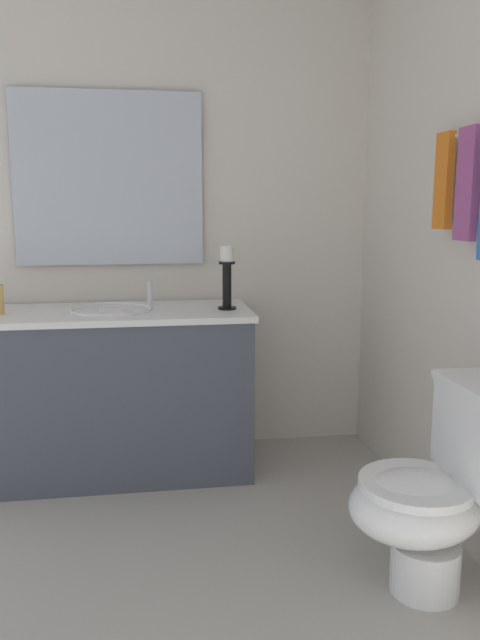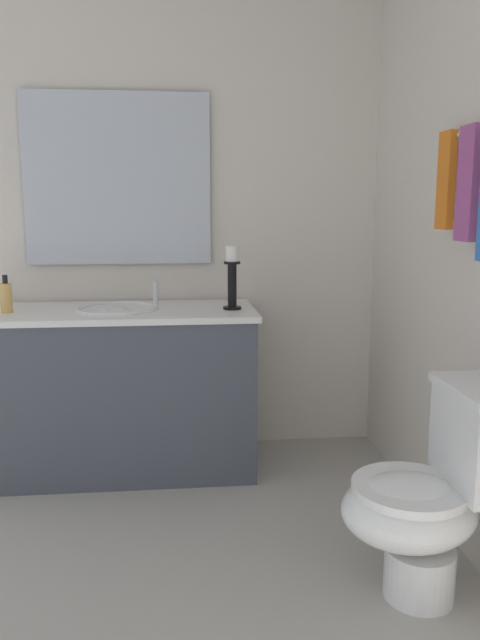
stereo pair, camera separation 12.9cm
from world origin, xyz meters
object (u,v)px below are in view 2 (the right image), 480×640
Objects in this scene: mirror at (118,179)px; soap_bottle at (6,297)px; towel_bar at (476,130)px; toilet at (429,497)px; candle_holder_tall at (232,276)px; towel_near_vanity at (446,181)px; sink_basin at (118,317)px; vanity_cabinet at (120,390)px; towel_center at (468,184)px.

mirror is 0.83m from soap_bottle.
toilet is at bearing -37.93° from towel_bar.
towel_bar is at bearing 48.51° from mirror.
soap_bottle is (-0.01, -1.08, -0.09)m from candle_holder_tall.
towel_bar is 1.50× the size of towel_near_vanity.
towel_bar reaches higher than soap_bottle.
sink_basin is 0.42× the size of mirror.
sink_basin is 1.70m from toilet.
towel_bar is at bearing 55.92° from vanity_cabinet.
soap_bottle is at bearing -115.41° from towel_center.
towel_center reaches higher than towel_bar.
soap_bottle is at bearing -86.13° from sink_basin.
vanity_cabinet is at bearing -0.01° from mirror.
towel_center is at bearing 48.13° from mirror.
soap_bottle is at bearing -110.56° from towel_near_vanity.
towel_near_vanity is at bearing 61.33° from vanity_cabinet.
sink_basin is 0.99× the size of towel_center.
candle_holder_tall is 0.41× the size of toilet.
candle_holder_tall is 1.22m from towel_center.
vanity_cabinet is at bearing -124.44° from towel_center.
vanity_cabinet is 0.71m from soap_bottle.
mirror is 5.33× the size of soap_bottle.
sink_basin is 0.73m from mirror.
towel_near_vanity is (0.69, 1.85, 0.52)m from soap_bottle.
soap_bottle is 2.17m from towel_bar.
candle_holder_tall is 1.73× the size of soap_bottle.
towel_bar is (-0.29, 0.22, 1.23)m from toilet.
toilet is 1.28m from towel_bar.
towel_near_vanity is (-0.18, -0.02, -0.16)m from towel_bar.
towel_near_vanity is (1.01, 1.33, -0.04)m from mirror.
mirror reaches higher than sink_basin.
toilet is (1.20, 1.12, -0.43)m from sink_basin.
toilet is at bearing 43.24° from vanity_cabinet.
towel_bar reaches higher than candle_holder_tall.
toilet is 2.03× the size of towel_near_vanity.
mirror is (-0.28, 0.00, 1.05)m from vanity_cabinet.
sink_basin is at bearing 90.00° from vanity_cabinet.
candle_holder_tall reaches higher than toilet.
vanity_cabinet is 7.62× the size of soap_bottle.
toilet is (1.16, 1.64, -0.54)m from soap_bottle.
sink_basin reaches higher than toilet.
towel_bar is (0.88, 1.86, 0.69)m from soap_bottle.
mirror is at bearing 121.39° from soap_bottle.
towel_near_vanity is (-0.47, 0.20, 1.06)m from toilet.
towel_center is (0.86, 0.76, 0.41)m from candle_holder_tall.
sink_basin is 0.60m from candle_holder_tall.
vanity_cabinet is 2.48× the size of towel_bar.
mirror is 3.09× the size of candle_holder_tall.
sink_basin is at bearing -124.46° from towel_center.
sink_basin is 2.23× the size of soap_bottle.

